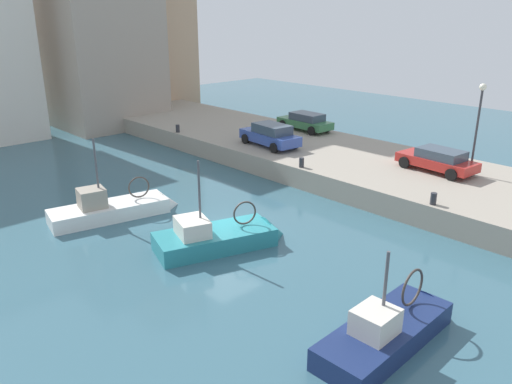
% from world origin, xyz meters
% --- Properties ---
extents(water_surface, '(80.00, 80.00, 0.00)m').
position_xyz_m(water_surface, '(0.00, 0.00, 0.00)').
color(water_surface, '#386070').
rests_on(water_surface, ground).
extents(quay_wall, '(9.00, 56.00, 1.20)m').
position_xyz_m(quay_wall, '(11.50, 0.00, 0.60)').
color(quay_wall, '#9E9384').
rests_on(quay_wall, ground).
extents(fishing_boat_teal, '(6.10, 3.64, 4.85)m').
position_xyz_m(fishing_boat_teal, '(-0.80, -0.83, 0.10)').
color(fishing_boat_teal, teal).
rests_on(fishing_boat_teal, ground).
extents(fishing_boat_navy, '(5.92, 2.04, 4.02)m').
position_xyz_m(fishing_boat_navy, '(-1.31, -9.43, 0.10)').
color(fishing_boat_navy, navy).
rests_on(fishing_boat_navy, ground).
extents(fishing_boat_white, '(6.56, 2.95, 4.79)m').
position_xyz_m(fishing_boat_white, '(-2.46, 5.28, 0.12)').
color(fishing_boat_white, white).
rests_on(fishing_boat_white, ground).
extents(parked_car_green, '(1.97, 4.32, 1.30)m').
position_xyz_m(parked_car_green, '(14.53, 8.05, 1.87)').
color(parked_car_green, '#387547').
rests_on(parked_car_green, quay_wall).
extents(parked_car_red, '(2.20, 4.38, 1.27)m').
position_xyz_m(parked_car_red, '(12.17, -3.61, 1.86)').
color(parked_car_red, red).
rests_on(parked_car_red, quay_wall).
extents(parked_car_blue, '(2.29, 4.54, 1.48)m').
position_xyz_m(parked_car_blue, '(9.38, 6.52, 1.95)').
color(parked_car_blue, '#334C9E').
rests_on(parked_car_blue, quay_wall).
extents(mooring_bollard_south, '(0.28, 0.28, 0.55)m').
position_xyz_m(mooring_bollard_south, '(7.35, -6.00, 1.48)').
color(mooring_bollard_south, '#2D2D33').
rests_on(mooring_bollard_south, quay_wall).
extents(mooring_bollard_mid, '(0.28, 0.28, 0.55)m').
position_xyz_m(mooring_bollard_mid, '(7.35, 2.00, 1.48)').
color(mooring_bollard_mid, '#2D2D33').
rests_on(mooring_bollard_mid, quay_wall).
extents(mooring_bollard_north, '(0.28, 0.28, 0.55)m').
position_xyz_m(mooring_bollard_north, '(7.35, 14.00, 1.48)').
color(mooring_bollard_north, '#2D2D33').
rests_on(mooring_bollard_north, quay_wall).
extents(quay_streetlamp, '(0.36, 0.36, 4.83)m').
position_xyz_m(quay_streetlamp, '(13.00, -5.11, 4.45)').
color(quay_streetlamp, '#38383D').
rests_on(quay_streetlamp, quay_wall).
extents(waterfront_building_west, '(8.48, 7.55, 16.22)m').
position_xyz_m(waterfront_building_west, '(7.69, 24.83, 8.13)').
color(waterfront_building_west, '#A39384').
rests_on(waterfront_building_west, ground).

